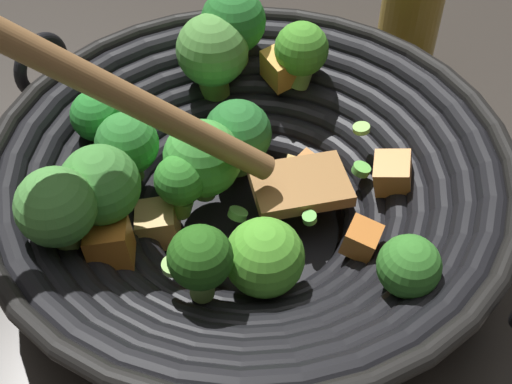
{
  "coord_description": "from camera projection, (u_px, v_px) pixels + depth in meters",
  "views": [
    {
      "loc": [
        -0.33,
        -0.08,
        0.41
      ],
      "look_at": [
        0.02,
        -0.0,
        0.03
      ],
      "focal_mm": 48.38,
      "sensor_mm": 36.0,
      "label": 1
    }
  ],
  "objects": [
    {
      "name": "ground_plane",
      "position": [
        250.0,
        233.0,
        0.53
      ],
      "size": [
        4.0,
        4.0,
        0.0
      ],
      "primitive_type": "plane",
      "color": "#332D28"
    },
    {
      "name": "wok",
      "position": [
        244.0,
        178.0,
        0.49
      ],
      "size": [
        0.37,
        0.4,
        0.26
      ],
      "color": "black",
      "rests_on": "ground"
    }
  ]
}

